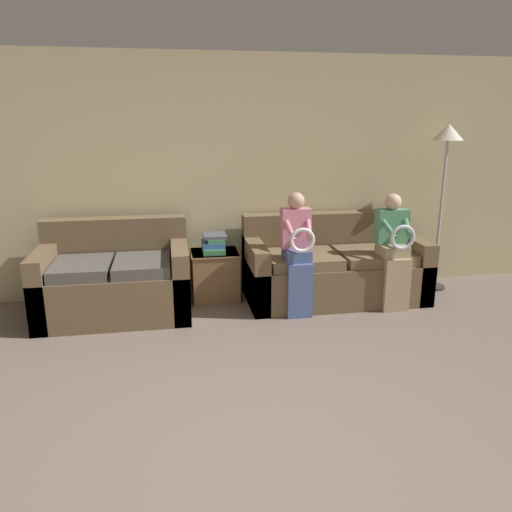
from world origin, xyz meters
TOP-DOWN VIEW (x-y plane):
  - ground_plane at (0.00, 0.00)m, footprint 14.00×14.00m
  - wall_back at (0.00, 3.14)m, footprint 7.89×0.06m
  - couch_main at (1.29, 2.66)m, footprint 1.88×0.88m
  - couch_side at (-0.99, 2.59)m, footprint 1.44×0.90m
  - child_left_seated at (0.79, 2.30)m, footprint 0.29×0.37m
  - child_right_seated at (1.79, 2.30)m, footprint 0.32×0.37m
  - side_shelf at (0.03, 2.86)m, footprint 0.51×0.46m
  - book_stack at (0.02, 2.86)m, footprint 0.25×0.32m
  - floor_lamp at (2.54, 2.77)m, footprint 0.32×0.32m

SIDE VIEW (x-z plane):
  - ground_plane at x=0.00m, z-range 0.00..0.00m
  - side_shelf at x=0.03m, z-range 0.01..0.53m
  - couch_main at x=1.29m, z-range -0.12..0.77m
  - couch_side at x=-0.99m, z-range -0.12..0.79m
  - book_stack at x=0.02m, z-range 0.52..0.71m
  - child_right_seated at x=1.79m, z-range 0.06..1.22m
  - child_left_seated at x=0.79m, z-range 0.06..1.26m
  - wall_back at x=0.00m, z-range 0.00..2.55m
  - floor_lamp at x=2.54m, z-range 0.62..2.45m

